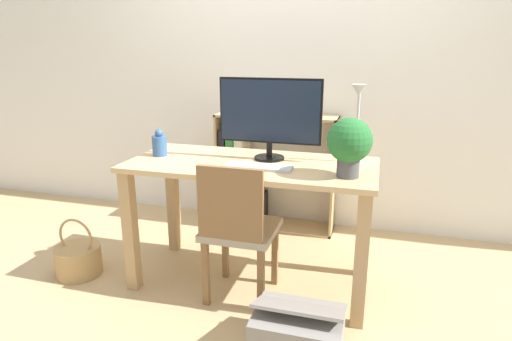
% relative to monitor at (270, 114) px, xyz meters
% --- Properties ---
extents(ground_plane, '(10.00, 10.00, 0.00)m').
position_rel_monitor_xyz_m(ground_plane, '(-0.08, -0.11, -1.05)').
color(ground_plane, tan).
extents(wall_back, '(8.00, 0.05, 2.60)m').
position_rel_monitor_xyz_m(wall_back, '(-0.08, 0.96, 0.25)').
color(wall_back, silver).
rests_on(wall_back, ground_plane).
extents(desk, '(1.45, 0.67, 0.78)m').
position_rel_monitor_xyz_m(desk, '(-0.08, -0.11, -0.42)').
color(desk, tan).
rests_on(desk, ground_plane).
extents(monitor, '(0.61, 0.18, 0.48)m').
position_rel_monitor_xyz_m(monitor, '(0.00, 0.00, 0.00)').
color(monitor, black).
rests_on(monitor, desk).
extents(keyboard, '(0.37, 0.13, 0.02)m').
position_rel_monitor_xyz_m(keyboard, '(-0.00, -0.21, -0.27)').
color(keyboard, '#B2B2B7').
rests_on(keyboard, desk).
extents(vase, '(0.09, 0.09, 0.17)m').
position_rel_monitor_xyz_m(vase, '(-0.67, -0.10, -0.20)').
color(vase, '#33598C').
rests_on(vase, desk).
extents(desk_lamp, '(0.10, 0.19, 0.46)m').
position_rel_monitor_xyz_m(desk_lamp, '(0.50, 0.02, 0.01)').
color(desk_lamp, '#B7B7BC').
rests_on(desk_lamp, desk).
extents(potted_plant, '(0.23, 0.23, 0.31)m').
position_rel_monitor_xyz_m(potted_plant, '(0.48, -0.24, -0.10)').
color(potted_plant, '#4C4C51').
rests_on(potted_plant, desk).
extents(chair, '(0.40, 0.40, 0.84)m').
position_rel_monitor_xyz_m(chair, '(-0.10, -0.32, -0.60)').
color(chair, '#9E937F').
rests_on(chair, ground_plane).
extents(bookshelf, '(0.95, 0.28, 0.92)m').
position_rel_monitor_xyz_m(bookshelf, '(-0.33, 0.79, -0.65)').
color(bookshelf, tan).
rests_on(bookshelf, ground_plane).
extents(basket, '(0.29, 0.29, 0.39)m').
position_rel_monitor_xyz_m(basket, '(-1.19, -0.33, -0.95)').
color(basket, tan).
rests_on(basket, ground_plane).
extents(storage_box, '(0.43, 0.37, 0.29)m').
position_rel_monitor_xyz_m(storage_box, '(0.32, -0.70, -0.93)').
color(storage_box, gray).
rests_on(storage_box, ground_plane).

